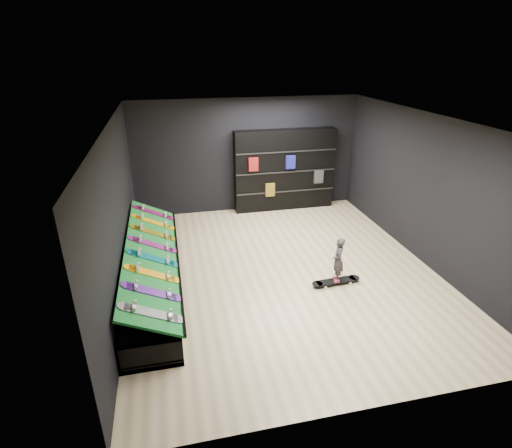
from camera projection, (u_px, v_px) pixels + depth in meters
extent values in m
cube|color=beige|center=(282.00, 270.00, 8.12)|extent=(6.00, 7.00, 0.01)
cube|color=white|center=(287.00, 121.00, 6.90)|extent=(6.00, 7.00, 0.01)
cube|color=black|center=(247.00, 156.00, 10.62)|extent=(6.00, 0.02, 3.00)
cube|color=black|center=(374.00, 312.00, 4.39)|extent=(6.00, 0.02, 3.00)
cube|color=black|center=(118.00, 215.00, 6.91)|extent=(0.02, 7.00, 3.00)
cube|color=black|center=(426.00, 190.00, 8.11)|extent=(0.02, 7.00, 3.00)
cube|color=#0E5E1F|center=(152.00, 252.00, 7.33)|extent=(0.92, 4.50, 0.46)
cube|color=black|center=(284.00, 170.00, 10.83)|extent=(2.74, 0.32, 2.19)
imported|color=black|center=(337.00, 268.00, 7.51)|extent=(0.20, 0.24, 0.53)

